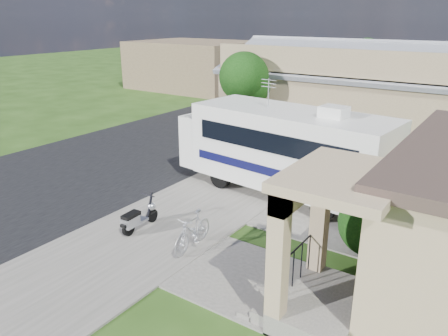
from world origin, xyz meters
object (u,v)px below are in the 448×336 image
Objects in this scene: motorhome at (283,147)px; scooter at (138,218)px; van at (296,92)px; pickup_truck at (253,109)px; shrub at (375,221)px; bicycle at (193,233)px; garden_hose at (299,283)px.

motorhome reaches higher than scooter.
van is (-4.82, 20.93, 0.42)m from scooter.
pickup_truck is (-6.58, 9.02, -0.93)m from motorhome.
bicycle is at bearing -153.21° from shrub.
pickup_truck reaches higher than garden_hose.
van is at bearing 100.25° from scooter.
shrub reaches higher than pickup_truck.
shrub is 5.60× the size of garden_hose.
van is at bearing 115.86° from garden_hose.
scooter is at bearing 115.37° from pickup_truck.
pickup_truck is 17.04m from garden_hose.
motorhome reaches higher than pickup_truck.
motorhome is at bearing 145.18° from shrub.
garden_hose is at bearing -1.10° from scooter.
shrub reaches higher than garden_hose.
scooter is 3.62× the size of garden_hose.
van is (-11.14, 18.67, -0.33)m from shrub.
van reaches higher than garden_hose.
motorhome is at bearing 134.17° from pickup_truck.
motorhome reaches higher than bicycle.
scooter is at bearing -160.30° from shrub.
bicycle is (-0.13, -5.05, -1.23)m from motorhome.
motorhome is at bearing 83.81° from bicycle.
shrub reaches higher than scooter.
garden_hose is (3.22, 0.05, -0.43)m from bicycle.
motorhome is 5.41× the size of scooter.
bicycle is 4.15× the size of garden_hose.
scooter is at bearing 178.05° from bicycle.
motorhome is 4.72× the size of bicycle.
van is at bearing 119.88° from motorhome.
van is at bearing -78.55° from pickup_truck.
van reaches higher than pickup_truck.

